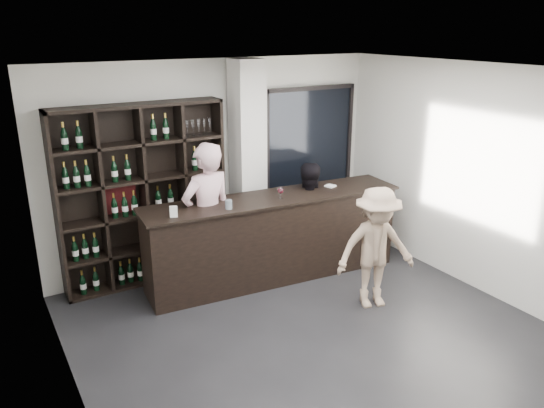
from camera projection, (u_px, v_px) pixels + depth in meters
floor at (328, 347)px, 5.77m from camera, size 5.00×5.50×0.01m
wine_shelf at (144, 196)px, 6.92m from camera, size 2.20×0.35×2.40m
structural_column at (248, 164)px, 7.48m from camera, size 0.40×0.40×2.90m
glass_panel at (309, 155)px, 8.26m from camera, size 1.60×0.08×2.10m
tasting_counter at (274, 238)px, 7.17m from camera, size 3.55×0.73×1.17m
taster_pink at (208, 218)px, 6.77m from camera, size 0.78×0.57×1.96m
taster_black at (307, 215)px, 7.49m from camera, size 0.88×0.78×1.53m
customer at (376, 248)px, 6.39m from camera, size 1.11×0.83×1.53m
wine_glass at (280, 192)px, 6.86m from camera, size 0.10×0.10×0.19m
spit_cup at (229, 204)px, 6.51m from camera, size 0.10×0.10×0.11m
napkin_stack at (330, 186)px, 7.41m from camera, size 0.16×0.16×0.02m
card_stand at (174, 212)px, 6.23m from camera, size 0.10×0.07×0.13m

